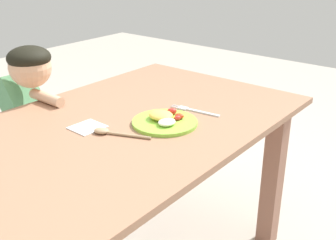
{
  "coord_description": "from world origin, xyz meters",
  "views": [
    {
      "loc": [
        -1.02,
        -1.03,
        1.36
      ],
      "look_at": [
        0.08,
        -0.15,
        0.77
      ],
      "focal_mm": 44.59,
      "sensor_mm": 36.0,
      "label": 1
    }
  ],
  "objects_px": {
    "person": "(27,132)",
    "plate": "(165,120)",
    "fork": "(194,111)",
    "spoon": "(109,132)"
  },
  "relations": [
    {
      "from": "plate",
      "to": "fork",
      "type": "xyz_separation_m",
      "value": [
        0.17,
        -0.01,
        -0.01
      ]
    },
    {
      "from": "spoon",
      "to": "person",
      "type": "relative_size",
      "value": 0.21
    },
    {
      "from": "fork",
      "to": "spoon",
      "type": "bearing_deg",
      "value": 67.39
    },
    {
      "from": "spoon",
      "to": "person",
      "type": "height_order",
      "value": "person"
    },
    {
      "from": "person",
      "to": "plate",
      "type": "bearing_deg",
      "value": 100.91
    },
    {
      "from": "fork",
      "to": "spoon",
      "type": "height_order",
      "value": "spoon"
    },
    {
      "from": "plate",
      "to": "person",
      "type": "bearing_deg",
      "value": 100.91
    },
    {
      "from": "fork",
      "to": "person",
      "type": "xyz_separation_m",
      "value": [
        -0.31,
        0.72,
        -0.19
      ]
    },
    {
      "from": "plate",
      "to": "person",
      "type": "relative_size",
      "value": 0.25
    },
    {
      "from": "spoon",
      "to": "fork",
      "type": "bearing_deg",
      "value": -128.63
    }
  ]
}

